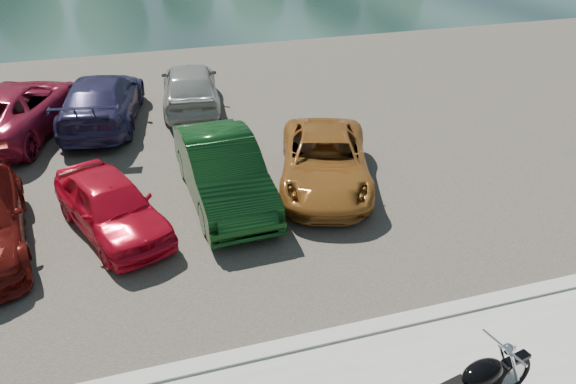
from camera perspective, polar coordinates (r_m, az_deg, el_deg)
name	(u,v)px	position (r m, az deg, el deg)	size (l,w,h in m)	color
kerb	(345,335)	(9.41, 5.80, -14.23)	(60.00, 0.30, 0.14)	#AEADA4
parking_lot	(231,128)	(16.78, -5.86, 6.48)	(60.00, 18.00, 0.04)	#3B3730
car_4	(111,205)	(12.06, -17.55, -1.28)	(1.44, 3.59, 1.22)	red
car_5	(223,171)	(12.67, -6.62, 2.18)	(1.55, 4.45, 1.47)	#0F3813
car_6	(325,161)	(13.31, 3.76, 3.17)	(2.05, 4.44, 1.23)	#AC6927
car_10	(14,109)	(17.82, -26.05, 7.59)	(2.44, 5.29, 1.47)	maroon
car_11	(102,100)	(17.64, -18.40, 8.88)	(2.04, 5.01, 1.45)	#2E2B53
car_12	(190,86)	(18.21, -9.92, 10.60)	(1.73, 4.29, 1.46)	#A8A7A3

